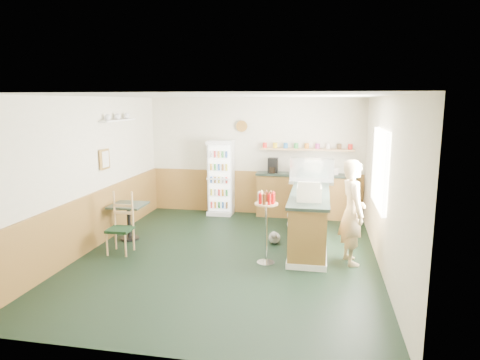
% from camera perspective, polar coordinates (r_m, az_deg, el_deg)
% --- Properties ---
extents(ground, '(6.00, 6.00, 0.00)m').
position_cam_1_polar(ground, '(7.45, -1.70, -10.11)').
color(ground, black).
rests_on(ground, ground).
extents(room_envelope, '(5.04, 6.02, 2.72)m').
position_cam_1_polar(room_envelope, '(7.81, -2.22, 2.41)').
color(room_envelope, beige).
rests_on(room_envelope, ground).
extents(service_counter, '(0.68, 3.01, 1.01)m').
position_cam_1_polar(service_counter, '(8.17, 9.26, -4.98)').
color(service_counter, olive).
rests_on(service_counter, ground).
extents(back_counter, '(2.24, 0.42, 1.69)m').
position_cam_1_polar(back_counter, '(9.83, 8.64, -1.80)').
color(back_counter, olive).
rests_on(back_counter, ground).
extents(drinks_fridge, '(0.57, 0.51, 1.73)m').
position_cam_1_polar(drinks_fridge, '(9.97, -2.55, 0.33)').
color(drinks_fridge, white).
rests_on(drinks_fridge, ground).
extents(display_case, '(0.87, 0.45, 0.49)m').
position_cam_1_polar(display_case, '(8.62, 9.54, 1.22)').
color(display_case, silver).
rests_on(display_case, service_counter).
extents(cash_register, '(0.42, 0.44, 0.23)m').
position_cam_1_polar(cash_register, '(7.13, 9.20, -1.75)').
color(cash_register, beige).
rests_on(cash_register, service_counter).
extents(shopkeeper, '(0.54, 0.66, 1.71)m').
position_cam_1_polar(shopkeeper, '(7.14, 14.76, -4.17)').
color(shopkeeper, tan).
rests_on(shopkeeper, ground).
extents(condiment_stand, '(0.38, 0.38, 1.18)m').
position_cam_1_polar(condiment_stand, '(6.90, 3.52, -4.79)').
color(condiment_stand, silver).
rests_on(condiment_stand, ground).
extents(newspaper_rack, '(0.09, 0.44, 0.52)m').
position_cam_1_polar(newspaper_rack, '(8.15, 6.75, -4.77)').
color(newspaper_rack, black).
rests_on(newspaper_rack, ground).
extents(cafe_table, '(0.64, 0.64, 0.69)m').
position_cam_1_polar(cafe_table, '(8.45, -14.62, -4.49)').
color(cafe_table, black).
rests_on(cafe_table, ground).
extents(cafe_chair, '(0.40, 0.40, 1.06)m').
position_cam_1_polar(cafe_chair, '(7.79, -15.49, -5.29)').
color(cafe_chair, black).
rests_on(cafe_chair, ground).
extents(dog_doorstop, '(0.22, 0.28, 0.26)m').
position_cam_1_polar(dog_doorstop, '(8.04, 4.59, -7.63)').
color(dog_doorstop, gray).
rests_on(dog_doorstop, ground).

